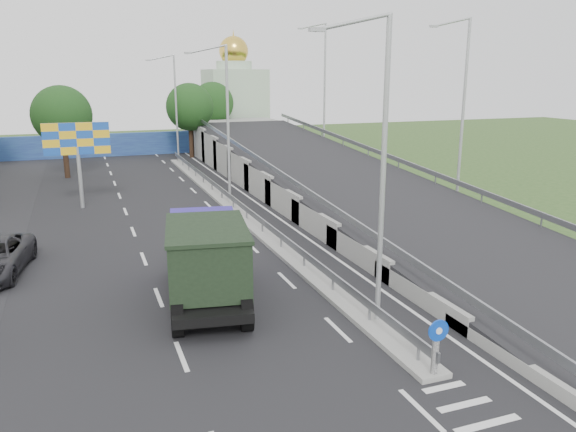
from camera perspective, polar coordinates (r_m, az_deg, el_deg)
name	(u,v)px	position (r m, az deg, el deg)	size (l,w,h in m)	color
ground	(485,423)	(15.69, 19.36, -19.22)	(160.00, 160.00, 0.00)	#2D4C1E
road_surface	(200,231)	(31.52, -8.93, -1.49)	(26.00, 90.00, 0.04)	black
median	(233,209)	(35.92, -5.56, 0.73)	(1.00, 44.00, 0.20)	gray
overpass_ramp	(340,176)	(38.15, 5.35, 4.06)	(10.00, 50.00, 3.50)	gray
median_guardrail	(233,199)	(35.78, -5.59, 1.74)	(0.09, 44.00, 0.71)	gray
sign_bollard	(436,347)	(16.65, 14.81, -12.71)	(0.64, 0.23, 1.67)	black
lamp_post_near	(379,158)	(18.37, 9.18, 5.80)	(2.74, 0.18, 10.08)	#B2B5B7
lamp_post_mid	(225,116)	(37.00, -6.43, 10.06)	(2.74, 0.18, 10.08)	#B2B5B7
lamp_post_far	(174,102)	(56.57, -11.51, 11.28)	(2.74, 0.18, 10.08)	#B2B5B7
blue_wall	(128,144)	(62.40, -15.95, 7.02)	(30.00, 0.50, 2.40)	navy
church	(235,100)	(72.37, -5.43, 11.68)	(7.00, 7.00, 13.80)	#B2CCAD
billboard	(77,144)	(38.03, -20.65, 6.89)	(4.00, 0.24, 5.50)	#B2B5B7
tree_left_mid	(62,115)	(49.91, -22.00, 9.46)	(4.80, 4.80, 7.60)	black
tree_median_far	(190,107)	(58.90, -9.96, 10.84)	(4.80, 4.80, 7.60)	black
tree_ramp_far	(213,103)	(66.56, -7.66, 11.29)	(4.80, 4.80, 7.60)	black
dump_truck	(206,256)	(21.40, -8.28, -4.09)	(3.78, 7.59, 3.20)	black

